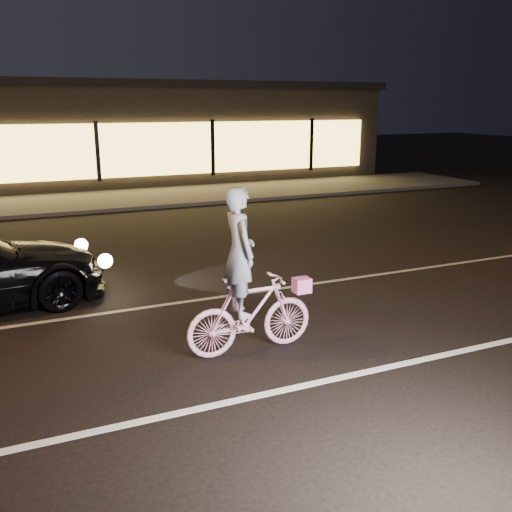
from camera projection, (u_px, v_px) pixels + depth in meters
name	position (u px, v px, depth m)	size (l,w,h in m)	color
ground	(264.00, 339.00, 8.33)	(90.00, 90.00, 0.00)	black
lane_stripe_near	(315.00, 383.00, 7.01)	(60.00, 0.12, 0.01)	silver
lane_stripe_far	(217.00, 297.00, 10.10)	(60.00, 0.10, 0.01)	gray
sidewalk	(109.00, 200.00, 19.80)	(30.00, 4.00, 0.12)	#383533
storefront	(81.00, 131.00, 24.53)	(25.40, 8.42, 4.20)	black
cyclist	(247.00, 296.00, 7.69)	(1.83, 0.63, 2.31)	#D54089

